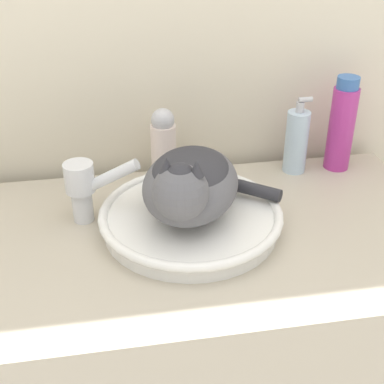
{
  "coord_description": "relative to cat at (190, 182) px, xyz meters",
  "views": [
    {
      "loc": [
        -0.1,
        -0.61,
        1.5
      ],
      "look_at": [
        0.06,
        0.3,
        0.96
      ],
      "focal_mm": 50.0,
      "sensor_mm": 36.0,
      "label": 1
    }
  ],
  "objects": [
    {
      "name": "wall_back",
      "position": [
        -0.06,
        0.34,
        0.22
      ],
      "size": [
        8.0,
        0.05,
        2.4
      ],
      "color": "beige",
      "rests_on": "ground_plane"
    },
    {
      "name": "vanity_counter",
      "position": [
        -0.06,
        -0.01,
        -0.55
      ],
      "size": [
        1.21,
        0.59,
        0.86
      ],
      "color": "#B2A893",
      "rests_on": "ground_plane"
    },
    {
      "name": "sink_basin",
      "position": [
        0.0,
        0.01,
        -0.09
      ],
      "size": [
        0.38,
        0.38,
        0.05
      ],
      "color": "white",
      "rests_on": "vanity_counter"
    },
    {
      "name": "cat",
      "position": [
        0.0,
        0.0,
        0.0
      ],
      "size": [
        0.33,
        0.31,
        0.17
      ],
      "rotation": [
        0.0,
        0.0,
        4.37
      ],
      "color": "#56565B",
      "rests_on": "sink_basin"
    },
    {
      "name": "faucet",
      "position": [
        -0.21,
        0.08,
        -0.03
      ],
      "size": [
        0.16,
        0.08,
        0.16
      ],
      "rotation": [
        0.0,
        0.0,
        -0.31
      ],
      "color": "silver",
      "rests_on": "vanity_counter"
    },
    {
      "name": "shampoo_bottle_tall",
      "position": [
        0.42,
        0.23,
        -0.0
      ],
      "size": [
        0.06,
        0.06,
        0.24
      ],
      "color": "#B2338C",
      "rests_on": "vanity_counter"
    },
    {
      "name": "soap_pump_bottle",
      "position": [
        0.3,
        0.23,
        -0.04
      ],
      "size": [
        0.06,
        0.06,
        0.19
      ],
      "color": "silver",
      "rests_on": "vanity_counter"
    },
    {
      "name": "lotion_bottle_white",
      "position": [
        -0.03,
        0.23,
        -0.03
      ],
      "size": [
        0.06,
        0.06,
        0.19
      ],
      "color": "silver",
      "rests_on": "vanity_counter"
    }
  ]
}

